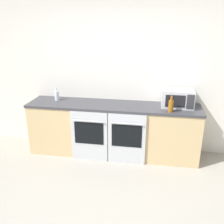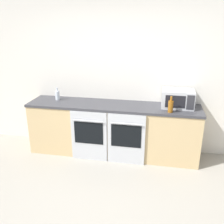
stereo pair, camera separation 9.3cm
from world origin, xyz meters
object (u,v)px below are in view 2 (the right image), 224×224
bottle_clear (57,95)px  microwave (178,98)px  oven_left (89,136)px  oven_right (126,139)px  bottle_amber (171,106)px

bottle_clear → microwave: bearing=0.0°
oven_left → oven_right: 0.61m
bottle_amber → bottle_clear: bearing=171.8°
bottle_clear → bottle_amber: (1.93, -0.28, 0.01)m
oven_left → microwave: size_ratio=1.70×
oven_right → microwave: 1.05m
oven_left → bottle_clear: bearing=149.8°
oven_left → bottle_clear: bottle_clear is taller
microwave → bottle_amber: bearing=-111.9°
oven_left → microwave: bearing=15.8°
oven_left → bottle_clear: 0.95m
oven_left → bottle_amber: bottle_amber is taller
oven_left → oven_right: size_ratio=1.00×
oven_left → oven_right: bearing=0.0°
oven_right → bottle_clear: bottle_clear is taller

